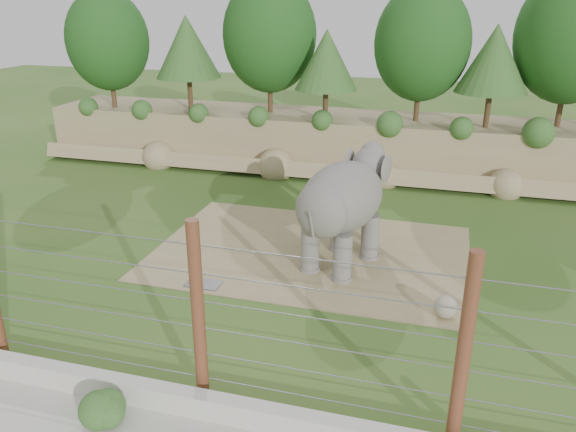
# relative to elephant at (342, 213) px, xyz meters

# --- Properties ---
(ground) EXTENTS (90.00, 90.00, 0.00)m
(ground) POSITION_rel_elephant_xyz_m (-1.57, -2.43, -1.70)
(ground) COLOR #305E1D
(ground) RESTS_ON ground
(back_embankment) EXTENTS (30.00, 5.52, 8.77)m
(back_embankment) POSITION_rel_elephant_xyz_m (-0.98, 10.25, 2.26)
(back_embankment) COLOR #967C5F
(back_embankment) RESTS_ON ground
(dirt_patch) EXTENTS (10.00, 7.00, 0.02)m
(dirt_patch) POSITION_rel_elephant_xyz_m (-1.07, 0.57, -1.69)
(dirt_patch) COLOR #9D8762
(dirt_patch) RESTS_ON ground
(drain_grate) EXTENTS (1.00, 0.60, 0.03)m
(drain_grate) POSITION_rel_elephant_xyz_m (-3.55, -2.43, -1.67)
(drain_grate) COLOR #262628
(drain_grate) RESTS_ON dirt_patch
(elephant) EXTENTS (3.02, 4.56, 3.41)m
(elephant) POSITION_rel_elephant_xyz_m (0.00, 0.00, 0.00)
(elephant) COLOR #655E5B
(elephant) RESTS_ON ground
(stone_ball) EXTENTS (0.61, 0.61, 0.61)m
(stone_ball) POSITION_rel_elephant_xyz_m (3.20, -2.37, -1.38)
(stone_ball) COLOR gray
(stone_ball) RESTS_ON dirt_patch
(retaining_wall) EXTENTS (26.00, 0.35, 0.50)m
(retaining_wall) POSITION_rel_elephant_xyz_m (-1.57, -7.43, -1.45)
(retaining_wall) COLOR beige
(retaining_wall) RESTS_ON ground
(barrier_fence) EXTENTS (20.26, 0.26, 4.00)m
(barrier_fence) POSITION_rel_elephant_xyz_m (-1.57, -6.93, 0.30)
(barrier_fence) COLOR brown
(barrier_fence) RESTS_ON ground
(walkway_shrub) EXTENTS (0.80, 0.80, 0.80)m
(walkway_shrub) POSITION_rel_elephant_xyz_m (-3.03, -8.23, -1.29)
(walkway_shrub) COLOR #305B24
(walkway_shrub) RESTS_ON walkway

